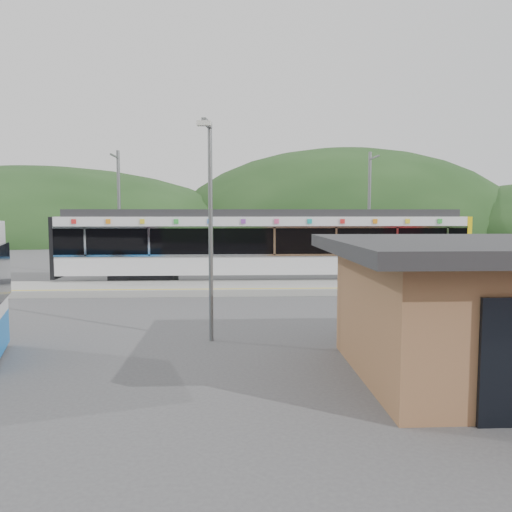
{
  "coord_description": "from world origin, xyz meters",
  "views": [
    {
      "loc": [
        -0.77,
        -19.4,
        3.57
      ],
      "look_at": [
        0.21,
        1.0,
        1.81
      ],
      "focal_mm": 35.0,
      "sensor_mm": 36.0,
      "label": 1
    }
  ],
  "objects": [
    {
      "name": "train",
      "position": [
        0.8,
        6.0,
        2.06
      ],
      "size": [
        20.44,
        3.01,
        3.74
      ],
      "color": "black",
      "rests_on": "ground"
    },
    {
      "name": "catenary_mast_west",
      "position": [
        -7.0,
        8.56,
        3.65
      ],
      "size": [
        0.18,
        1.8,
        7.0
      ],
      "color": "slate",
      "rests_on": "ground"
    },
    {
      "name": "yellow_line",
      "position": [
        0.0,
        2.0,
        0.3
      ],
      "size": [
        26.0,
        0.1,
        0.01
      ],
      "primitive_type": "cube",
      "color": "yellow",
      "rests_on": "platform"
    },
    {
      "name": "hills",
      "position": [
        6.19,
        5.29,
        0.0
      ],
      "size": [
        146.0,
        149.0,
        26.0
      ],
      "color": "#1E3D19",
      "rests_on": "ground"
    },
    {
      "name": "platform",
      "position": [
        0.0,
        3.3,
        0.15
      ],
      "size": [
        26.0,
        3.2,
        0.3
      ],
      "primitive_type": "cube",
      "color": "#9E9E99",
      "rests_on": "ground"
    },
    {
      "name": "catenary_mast_east",
      "position": [
        7.0,
        8.56,
        3.65
      ],
      "size": [
        0.18,
        1.8,
        7.0
      ],
      "color": "slate",
      "rests_on": "ground"
    },
    {
      "name": "lamp_post",
      "position": [
        -1.36,
        -5.74,
        3.59
      ],
      "size": [
        0.37,
        1.07,
        6.02
      ],
      "rotation": [
        0.0,
        0.0,
        -0.12
      ],
      "color": "slate",
      "rests_on": "ground"
    },
    {
      "name": "ground",
      "position": [
        0.0,
        0.0,
        0.0
      ],
      "size": [
        120.0,
        120.0,
        0.0
      ],
      "primitive_type": "plane",
      "color": "#4C4C4F",
      "rests_on": "ground"
    }
  ]
}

